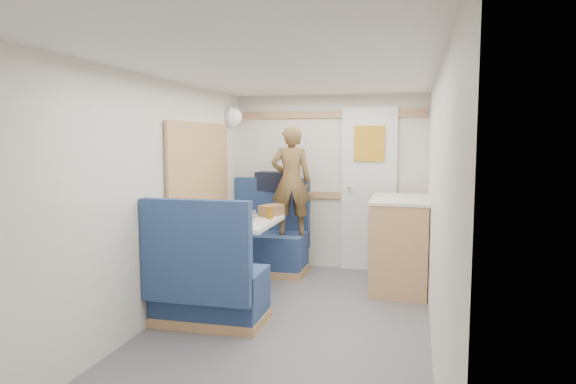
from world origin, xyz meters
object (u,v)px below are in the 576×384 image
(dinette_table, at_px, (242,236))
(galley_counter, at_px, (399,243))
(bench_far, at_px, (267,245))
(salt_grinder, at_px, (240,215))
(tumbler_left, at_px, (227,217))
(tumbler_mid, at_px, (236,209))
(bench_near, at_px, (208,289))
(beer_glass, at_px, (270,213))
(wine_glass, at_px, (237,210))
(dome_light, at_px, (233,117))
(cheese_block, at_px, (238,219))
(orange_fruit, at_px, (245,218))
(pepper_grinder, at_px, (246,214))
(tumbler_right, at_px, (252,216))
(tray, at_px, (245,224))
(duffel_bag, at_px, (276,181))
(bread_loaf, at_px, (271,210))
(person, at_px, (291,181))

(dinette_table, bearing_deg, galley_counter, 20.54)
(bench_far, height_order, salt_grinder, bench_far)
(dinette_table, xyz_separation_m, salt_grinder, (-0.05, 0.07, 0.20))
(tumbler_left, relative_size, tumbler_mid, 0.94)
(bench_near, xyz_separation_m, beer_glass, (0.23, 1.05, 0.47))
(bench_near, bearing_deg, wine_glass, 90.05)
(dome_light, xyz_separation_m, wine_glass, (0.39, -0.99, -0.91))
(salt_grinder, bearing_deg, cheese_block, -77.21)
(tumbler_mid, bearing_deg, orange_fruit, -62.18)
(dome_light, relative_size, pepper_grinder, 2.03)
(tumbler_mid, bearing_deg, tumbler_right, -53.30)
(bench_far, bearing_deg, tumbler_right, -83.01)
(tray, relative_size, cheese_block, 3.28)
(wine_glass, relative_size, tumbler_mid, 1.43)
(galley_counter, bearing_deg, beer_glass, -163.50)
(tumbler_left, bearing_deg, duffel_bag, 84.79)
(tray, height_order, tumbler_mid, tumbler_mid)
(dinette_table, relative_size, salt_grinder, 9.69)
(tray, xyz_separation_m, bread_loaf, (0.08, 0.61, 0.05))
(tray, bearing_deg, tumbler_mid, 116.53)
(galley_counter, xyz_separation_m, orange_fruit, (-1.38, -0.71, 0.31))
(dinette_table, relative_size, pepper_grinder, 9.33)
(wine_glass, bearing_deg, salt_grinder, 102.61)
(orange_fruit, height_order, tumbler_left, tumbler_left)
(bread_loaf, bearing_deg, orange_fruit, -100.80)
(tray, height_order, orange_fruit, orange_fruit)
(wine_glass, distance_m, beer_glass, 0.40)
(tumbler_mid, height_order, bread_loaf, tumbler_mid)
(tumbler_mid, bearing_deg, dinette_table, -62.14)
(person, xyz_separation_m, beer_glass, (-0.07, -0.62, -0.27))
(salt_grinder, bearing_deg, dome_light, 113.75)
(bench_near, xyz_separation_m, cheese_block, (-0.01, 0.76, 0.46))
(pepper_grinder, bearing_deg, orange_fruit, -73.58)
(galley_counter, xyz_separation_m, duffel_bag, (-1.43, 0.57, 0.54))
(galley_counter, relative_size, bread_loaf, 3.45)
(tumbler_left, bearing_deg, wine_glass, 23.91)
(pepper_grinder, bearing_deg, tumbler_right, -55.78)
(cheese_block, bearing_deg, tumbler_mid, 111.77)
(bench_far, bearing_deg, wine_glass, -90.04)
(tumbler_mid, distance_m, salt_grinder, 0.34)
(dinette_table, bearing_deg, tumbler_mid, 117.86)
(cheese_block, distance_m, bread_loaf, 0.52)
(orange_fruit, distance_m, wine_glass, 0.11)
(wine_glass, bearing_deg, pepper_grinder, 89.50)
(bench_far, distance_m, tumbler_right, 1.03)
(tumbler_right, bearing_deg, bench_far, 96.99)
(tumbler_left, bearing_deg, cheese_block, 43.51)
(dinette_table, relative_size, bench_far, 0.88)
(tumbler_left, bearing_deg, beer_glass, 49.02)
(tumbler_left, bearing_deg, dinette_table, 64.34)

